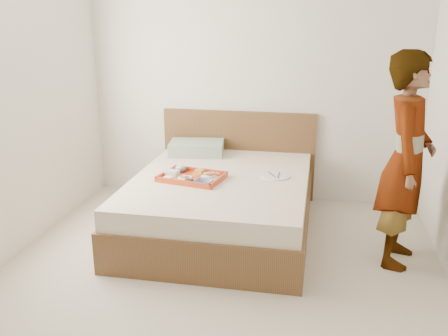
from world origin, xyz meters
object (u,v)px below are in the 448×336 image
tray (192,177)px  person (406,161)px  dinner_plate (275,176)px  bed (221,204)px

tray → person: bearing=6.3°
dinner_plate → person: person is taller
bed → person: 1.66m
dinner_plate → person: (1.05, -0.38, 0.31)m
tray → person: person is taller
bed → tray: tray is taller
person → bed: bearing=92.8°
tray → dinner_plate: (0.72, 0.22, -0.02)m
bed → dinner_plate: 0.57m
bed → dinner_plate: dinner_plate is taller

